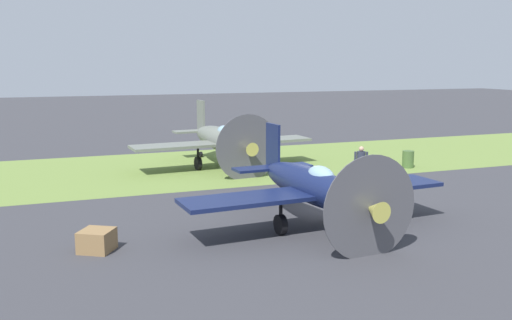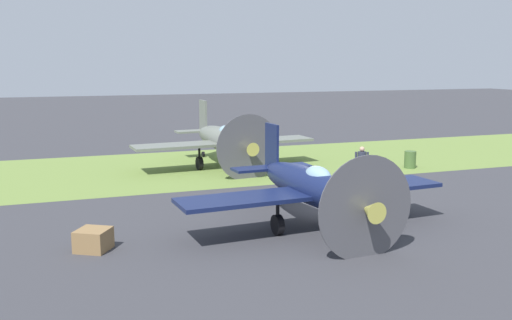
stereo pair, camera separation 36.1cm
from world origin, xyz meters
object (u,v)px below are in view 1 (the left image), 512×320
at_px(airplane_wingman, 222,140).
at_px(ground_crew_chief, 361,164).
at_px(supply_crate, 97,241).
at_px(fuel_drum, 408,159).
at_px(airplane_lead, 314,186).

xyz_separation_m(airplane_wingman, ground_crew_chief, (-4.67, 6.30, -0.55)).
xyz_separation_m(airplane_wingman, supply_crate, (7.45, 11.71, -1.14)).
bearing_deg(fuel_drum, supply_crate, 25.82).
distance_m(airplane_lead, fuel_drum, 12.45).
height_order(airplane_lead, airplane_wingman, airplane_wingman).
bearing_deg(airplane_lead, supply_crate, -3.47).
relative_size(airplane_lead, ground_crew_chief, 5.40).
distance_m(airplane_lead, ground_crew_chief, 7.41).
relative_size(airplane_lead, fuel_drum, 10.38).
distance_m(fuel_drum, supply_crate, 18.39).
bearing_deg(airplane_wingman, ground_crew_chief, 122.16).
bearing_deg(fuel_drum, ground_crew_chief, 30.41).
xyz_separation_m(airplane_lead, fuel_drum, (-9.50, -7.99, -0.94)).
bearing_deg(ground_crew_chief, airplane_lead, -111.65).
bearing_deg(ground_crew_chief, airplane_wingman, 148.09).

